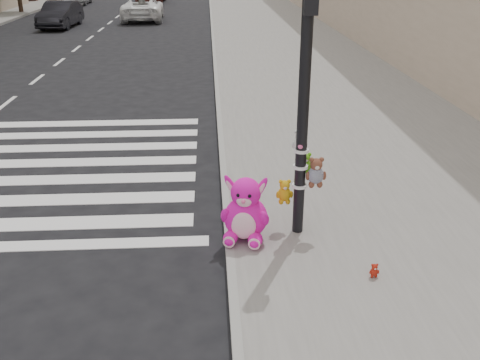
{
  "coord_description": "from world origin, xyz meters",
  "views": [
    {
      "loc": [
        1.31,
        -5.29,
        4.09
      ],
      "look_at": [
        1.76,
        2.38,
        0.75
      ],
      "focal_mm": 40.0,
      "sensor_mm": 36.0,
      "label": 1
    }
  ],
  "objects_px": {
    "red_teddy": "(374,270)",
    "signal_pole": "(304,128)",
    "car_white_near": "(143,8)",
    "car_dark_far": "(60,14)",
    "pink_bunny": "(245,213)"
  },
  "relations": [
    {
      "from": "car_dark_far",
      "to": "pink_bunny",
      "type": "bearing_deg",
      "value": -67.49
    },
    {
      "from": "signal_pole",
      "to": "red_teddy",
      "type": "bearing_deg",
      "value": -59.29
    },
    {
      "from": "pink_bunny",
      "to": "car_white_near",
      "type": "relative_size",
      "value": 0.2
    },
    {
      "from": "signal_pole",
      "to": "car_white_near",
      "type": "distance_m",
      "value": 27.71
    },
    {
      "from": "pink_bunny",
      "to": "car_dark_far",
      "type": "distance_m",
      "value": 25.89
    },
    {
      "from": "red_teddy",
      "to": "pink_bunny",
      "type": "bearing_deg",
      "value": 143.49
    },
    {
      "from": "car_dark_far",
      "to": "red_teddy",
      "type": "bearing_deg",
      "value": -65.12
    },
    {
      "from": "red_teddy",
      "to": "car_white_near",
      "type": "distance_m",
      "value": 29.14
    },
    {
      "from": "red_teddy",
      "to": "car_dark_far",
      "type": "xyz_separation_m",
      "value": [
        -10.24,
        25.53,
        0.47
      ]
    },
    {
      "from": "car_white_near",
      "to": "signal_pole",
      "type": "bearing_deg",
      "value": 98.34
    },
    {
      "from": "signal_pole",
      "to": "pink_bunny",
      "type": "bearing_deg",
      "value": -167.3
    },
    {
      "from": "car_white_near",
      "to": "red_teddy",
      "type": "bearing_deg",
      "value": 99.36
    },
    {
      "from": "pink_bunny",
      "to": "red_teddy",
      "type": "bearing_deg",
      "value": -22.7
    },
    {
      "from": "red_teddy",
      "to": "signal_pole",
      "type": "bearing_deg",
      "value": 119.19
    },
    {
      "from": "car_dark_far",
      "to": "car_white_near",
      "type": "height_order",
      "value": "car_white_near"
    }
  ]
}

